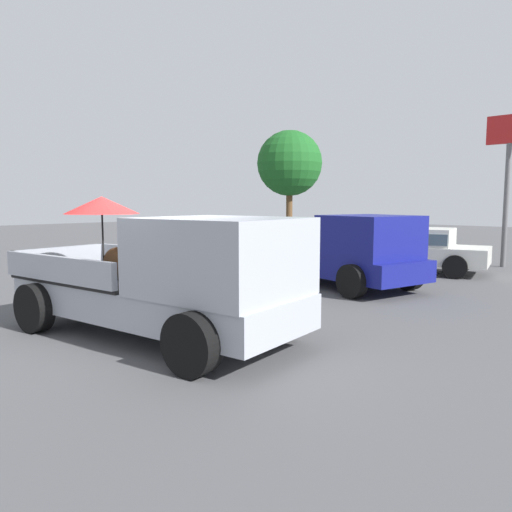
{
  "coord_description": "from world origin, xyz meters",
  "views": [
    {
      "loc": [
        6.45,
        -4.41,
        2.12
      ],
      "look_at": [
        0.08,
        2.27,
        1.1
      ],
      "focal_mm": 34.61,
      "sensor_mm": 36.0,
      "label": 1
    }
  ],
  "objects_px": {
    "parked_sedan_far": "(413,247)",
    "motel_sign": "(508,160)",
    "pickup_truck_red": "(340,251)",
    "pickup_truck_main": "(173,279)"
  },
  "relations": [
    {
      "from": "parked_sedan_far",
      "to": "motel_sign",
      "type": "height_order",
      "value": "motel_sign"
    },
    {
      "from": "parked_sedan_far",
      "to": "pickup_truck_red",
      "type": "bearing_deg",
      "value": 72.37
    },
    {
      "from": "pickup_truck_main",
      "to": "motel_sign",
      "type": "distance_m",
      "value": 12.9
    },
    {
      "from": "parked_sedan_far",
      "to": "pickup_truck_main",
      "type": "bearing_deg",
      "value": 80.23
    },
    {
      "from": "motel_sign",
      "to": "pickup_truck_red",
      "type": "bearing_deg",
      "value": -105.16
    },
    {
      "from": "pickup_truck_red",
      "to": "motel_sign",
      "type": "relative_size",
      "value": 1.05
    },
    {
      "from": "pickup_truck_red",
      "to": "parked_sedan_far",
      "type": "bearing_deg",
      "value": 99.59
    },
    {
      "from": "motel_sign",
      "to": "pickup_truck_main",
      "type": "bearing_deg",
      "value": -93.65
    },
    {
      "from": "pickup_truck_main",
      "to": "parked_sedan_far",
      "type": "relative_size",
      "value": 1.14
    },
    {
      "from": "pickup_truck_main",
      "to": "pickup_truck_red",
      "type": "xyz_separation_m",
      "value": [
        -1.0,
        5.95,
        -0.09
      ]
    }
  ]
}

